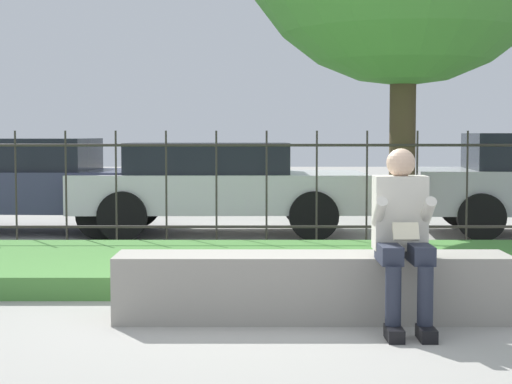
% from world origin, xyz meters
% --- Properties ---
extents(ground_plane, '(60.00, 60.00, 0.00)m').
position_xyz_m(ground_plane, '(0.00, 0.00, 0.00)').
color(ground_plane, '#9E9B93').
extents(stone_bench, '(2.96, 0.52, 0.50)m').
position_xyz_m(stone_bench, '(0.30, 0.00, 0.22)').
color(stone_bench, gray).
rests_on(stone_bench, ground_plane).
extents(person_seated_reader, '(0.42, 0.73, 1.30)m').
position_xyz_m(person_seated_reader, '(0.92, -0.29, 0.72)').
color(person_seated_reader, black).
rests_on(person_seated_reader, ground_plane).
extents(grass_berm, '(9.81, 2.56, 0.20)m').
position_xyz_m(grass_berm, '(0.00, 1.98, 0.10)').
color(grass_berm, '#4C893D').
rests_on(grass_berm, ground_plane).
extents(iron_fence, '(7.81, 0.03, 1.44)m').
position_xyz_m(iron_fence, '(0.00, 3.82, 0.76)').
color(iron_fence, '#332D28').
rests_on(iron_fence, ground_plane).
extents(car_parked_left, '(4.33, 2.02, 1.34)m').
position_xyz_m(car_parked_left, '(-3.52, 5.85, 0.72)').
color(car_parked_left, '#383D56').
rests_on(car_parked_left, ground_plane).
extents(car_parked_center, '(4.07, 1.97, 1.28)m').
position_xyz_m(car_parked_center, '(-0.68, 5.62, 0.70)').
color(car_parked_center, silver).
rests_on(car_parked_center, ground_plane).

